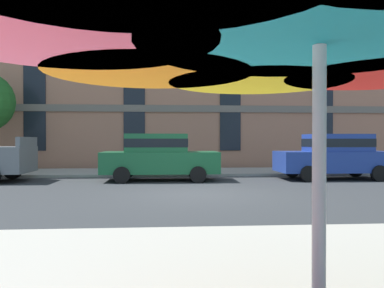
% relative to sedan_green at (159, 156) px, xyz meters
% --- Properties ---
extents(ground_plane, '(120.00, 120.00, 0.00)m').
position_rel_sedan_green_xyz_m(ground_plane, '(1.15, -3.70, -0.95)').
color(ground_plane, '#2D3033').
extents(sidewalk_far, '(56.00, 3.60, 0.12)m').
position_rel_sedan_green_xyz_m(sidewalk_far, '(1.15, 3.10, -0.89)').
color(sidewalk_far, '#9E998E').
rests_on(sidewalk_far, ground).
extents(apartment_building, '(40.33, 12.08, 19.20)m').
position_rel_sedan_green_xyz_m(apartment_building, '(1.15, 11.29, 8.65)').
color(apartment_building, '#A87056').
rests_on(apartment_building, ground).
extents(sedan_green, '(4.40, 1.98, 1.78)m').
position_rel_sedan_green_xyz_m(sedan_green, '(0.00, 0.00, 0.00)').
color(sedan_green, '#195933').
rests_on(sedan_green, ground).
extents(sedan_blue, '(4.40, 1.98, 1.78)m').
position_rel_sedan_green_xyz_m(sedan_blue, '(6.91, 0.00, 0.00)').
color(sedan_blue, navy).
rests_on(sedan_blue, ground).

